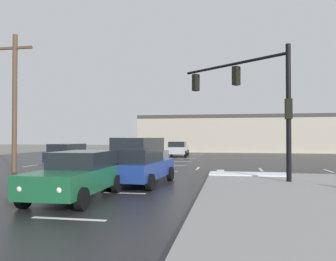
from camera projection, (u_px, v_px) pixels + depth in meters
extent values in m
plane|color=slate|center=(168.00, 168.00, 22.28)|extent=(120.00, 120.00, 0.00)
cube|color=#232326|center=(168.00, 168.00, 22.28)|extent=(44.00, 44.00, 0.02)
cube|color=white|center=(248.00, 174.00, 17.45)|extent=(4.00, 1.60, 0.06)
cube|color=silver|center=(69.00, 219.00, 8.51)|extent=(2.00, 0.15, 0.01)
cube|color=silver|center=(119.00, 193.00, 12.44)|extent=(2.00, 0.15, 0.01)
cube|color=silver|center=(146.00, 179.00, 16.38)|extent=(2.00, 0.15, 0.01)
cube|color=silver|center=(162.00, 171.00, 20.31)|extent=(2.00, 0.15, 0.01)
cube|color=silver|center=(173.00, 165.00, 24.25)|extent=(2.00, 0.15, 0.01)
cube|color=silver|center=(180.00, 161.00, 28.18)|extent=(2.00, 0.15, 0.01)
cube|color=silver|center=(186.00, 158.00, 32.12)|extent=(2.00, 0.15, 0.01)
cube|color=silver|center=(191.00, 156.00, 36.05)|extent=(2.00, 0.15, 0.01)
cube|color=silver|center=(195.00, 154.00, 39.99)|extent=(2.00, 0.15, 0.01)
cube|color=silver|center=(31.00, 166.00, 24.06)|extent=(0.15, 2.00, 0.01)
cube|color=silver|center=(83.00, 167.00, 23.35)|extent=(0.15, 2.00, 0.01)
cube|color=silver|center=(139.00, 168.00, 22.64)|extent=(0.15, 2.00, 0.01)
cube|color=silver|center=(198.00, 169.00, 21.92)|extent=(0.15, 2.00, 0.01)
cube|color=silver|center=(261.00, 170.00, 21.21)|extent=(0.15, 2.00, 0.01)
cube|color=silver|center=(328.00, 171.00, 20.49)|extent=(0.15, 2.00, 0.01)
cube|color=silver|center=(219.00, 176.00, 17.72)|extent=(0.45, 7.00, 0.01)
cylinder|color=black|center=(289.00, 112.00, 14.80)|extent=(0.22, 0.22, 6.09)
cylinder|color=black|center=(231.00, 65.00, 17.24)|extent=(5.04, 4.09, 0.14)
cube|color=black|center=(236.00, 76.00, 16.99)|extent=(0.44, 0.46, 0.95)
sphere|color=#19D833|center=(234.00, 71.00, 17.12)|extent=(0.20, 0.20, 0.20)
cube|color=black|center=(196.00, 83.00, 19.15)|extent=(0.44, 0.46, 0.95)
sphere|color=#19D833|center=(194.00, 78.00, 19.28)|extent=(0.20, 0.20, 0.20)
cube|color=black|center=(289.00, 109.00, 14.80)|extent=(0.28, 0.36, 0.90)
cube|color=#BCB29E|center=(233.00, 135.00, 47.65)|extent=(26.09, 8.00, 4.56)
cube|color=#3F3D3A|center=(233.00, 118.00, 47.69)|extent=(26.09, 8.00, 0.50)
cube|color=slate|center=(139.00, 160.00, 18.20)|extent=(2.48, 4.99, 0.95)
cube|color=black|center=(139.00, 145.00, 18.22)|extent=(2.16, 3.54, 0.75)
cylinder|color=black|center=(134.00, 166.00, 20.04)|extent=(0.29, 0.68, 0.66)
cylinder|color=black|center=(165.00, 167.00, 19.48)|extent=(0.29, 0.68, 0.66)
cylinder|color=black|center=(109.00, 172.00, 16.91)|extent=(0.29, 0.68, 0.66)
cylinder|color=black|center=(145.00, 173.00, 16.35)|extent=(0.29, 0.68, 0.66)
sphere|color=white|center=(144.00, 158.00, 20.63)|extent=(0.18, 0.18, 0.18)
sphere|color=white|center=(163.00, 158.00, 20.27)|extent=(0.18, 0.18, 0.18)
cube|color=#195933|center=(76.00, 179.00, 11.12)|extent=(1.85, 4.52, 0.70)
cube|color=black|center=(84.00, 159.00, 11.80)|extent=(1.68, 2.49, 0.55)
cylinder|color=black|center=(82.00, 199.00, 9.45)|extent=(0.23, 0.66, 0.66)
cylinder|color=black|center=(24.00, 197.00, 9.76)|extent=(0.23, 0.66, 0.66)
cylinder|color=black|center=(116.00, 184.00, 12.47)|extent=(0.23, 0.66, 0.66)
cylinder|color=black|center=(71.00, 183.00, 12.77)|extent=(0.23, 0.66, 0.66)
sphere|color=white|center=(60.00, 190.00, 8.85)|extent=(0.18, 0.18, 0.18)
sphere|color=white|center=(20.00, 189.00, 9.05)|extent=(0.18, 0.18, 0.18)
cube|color=white|center=(131.00, 157.00, 21.69)|extent=(2.10, 4.86, 0.95)
cube|color=black|center=(131.00, 143.00, 21.70)|extent=(1.90, 3.41, 0.75)
cylinder|color=black|center=(140.00, 166.00, 19.92)|extent=(0.24, 0.67, 0.66)
cylinder|color=black|center=(108.00, 166.00, 20.21)|extent=(0.24, 0.67, 0.66)
cylinder|color=black|center=(151.00, 162.00, 23.15)|extent=(0.24, 0.67, 0.66)
cylinder|color=black|center=(123.00, 162.00, 23.44)|extent=(0.24, 0.67, 0.66)
sphere|color=white|center=(131.00, 159.00, 19.27)|extent=(0.18, 0.18, 0.18)
sphere|color=white|center=(110.00, 159.00, 19.46)|extent=(0.18, 0.18, 0.18)
cube|color=#141E47|center=(72.00, 156.00, 24.62)|extent=(2.29, 4.67, 0.70)
cube|color=black|center=(67.00, 148.00, 23.99)|extent=(1.92, 2.64, 0.55)
cylinder|color=black|center=(73.00, 159.00, 26.34)|extent=(0.29, 0.68, 0.66)
cylinder|color=black|center=(94.00, 159.00, 25.82)|extent=(0.29, 0.68, 0.66)
cylinder|color=black|center=(49.00, 162.00, 23.41)|extent=(0.29, 0.68, 0.66)
cylinder|color=black|center=(71.00, 162.00, 22.89)|extent=(0.29, 0.68, 0.66)
sphere|color=white|center=(81.00, 154.00, 26.90)|extent=(0.18, 0.18, 0.18)
sphere|color=white|center=(94.00, 154.00, 26.57)|extent=(0.18, 0.18, 0.18)
cube|color=navy|center=(142.00, 169.00, 14.67)|extent=(2.17, 4.63, 0.70)
cube|color=black|center=(136.00, 155.00, 14.03)|extent=(1.86, 2.61, 0.55)
cylinder|color=black|center=(135.00, 173.00, 16.38)|extent=(0.27, 0.68, 0.66)
cylinder|color=black|center=(170.00, 174.00, 15.91)|extent=(0.27, 0.68, 0.66)
cylinder|color=black|center=(107.00, 181.00, 13.42)|extent=(0.27, 0.68, 0.66)
cylinder|color=black|center=(150.00, 182.00, 12.95)|extent=(0.27, 0.68, 0.66)
sphere|color=white|center=(145.00, 165.00, 16.94)|extent=(0.18, 0.18, 0.18)
sphere|color=white|center=(167.00, 165.00, 16.64)|extent=(0.18, 0.18, 0.18)
cube|color=#B7BABF|center=(178.00, 150.00, 35.61)|extent=(2.00, 4.58, 0.70)
cube|color=black|center=(177.00, 144.00, 34.95)|extent=(1.77, 2.55, 0.55)
cylinder|color=black|center=(172.00, 152.00, 37.24)|extent=(0.25, 0.67, 0.66)
cylinder|color=black|center=(188.00, 153.00, 37.00)|extent=(0.25, 0.67, 0.66)
cylinder|color=black|center=(168.00, 154.00, 34.21)|extent=(0.25, 0.67, 0.66)
cylinder|color=black|center=(185.00, 154.00, 33.97)|extent=(0.25, 0.67, 0.66)
sphere|color=white|center=(175.00, 149.00, 37.87)|extent=(0.18, 0.18, 0.18)
sphere|color=white|center=(185.00, 149.00, 37.71)|extent=(0.18, 0.18, 0.18)
cylinder|color=brown|center=(15.00, 103.00, 19.86)|extent=(0.28, 0.28, 8.19)
cube|color=brown|center=(15.00, 48.00, 19.92)|extent=(2.20, 0.14, 0.14)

